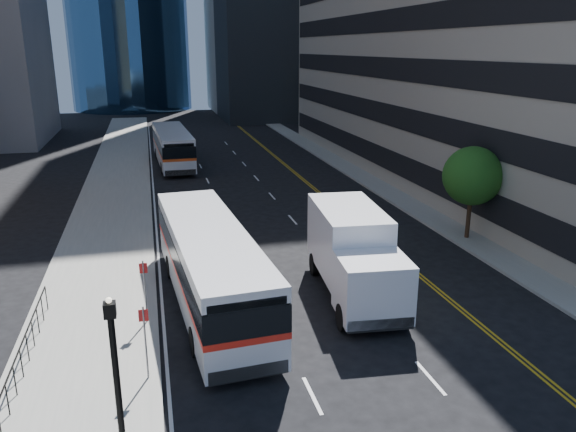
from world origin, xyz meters
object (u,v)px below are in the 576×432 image
object	(u,v)px
street_tree	(472,176)
bus_front	(210,264)
lamp_post	(117,378)
bus_rear	(172,146)
box_truck	(354,253)

from	to	relation	value
street_tree	bus_front	bearing A→B (deg)	-161.97
lamp_post	bus_rear	xyz separation A→B (m)	(3.17, 39.14, -0.98)
street_tree	bus_front	size ratio (longest dim) A/B	0.39
bus_rear	street_tree	bearing A→B (deg)	-61.99
lamp_post	bus_rear	size ratio (longest dim) A/B	0.36
street_tree	box_truck	xyz separation A→B (m)	(-8.74, -5.37, -1.71)
bus_front	bus_rear	xyz separation A→B (m)	(-0.05, 29.95, -0.06)
bus_front	box_truck	bearing A→B (deg)	-9.31
lamp_post	bus_front	distance (m)	9.78
street_tree	box_truck	distance (m)	10.40
box_truck	lamp_post	bearing A→B (deg)	-131.73
bus_rear	bus_front	bearing A→B (deg)	-92.43
bus_rear	box_truck	xyz separation A→B (m)	(6.09, -30.50, 0.19)
street_tree	lamp_post	distance (m)	22.82
street_tree	bus_rear	world-z (taller)	street_tree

